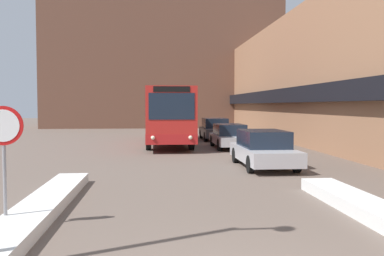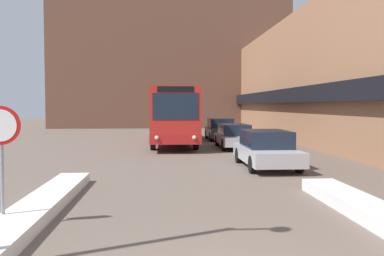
{
  "view_description": "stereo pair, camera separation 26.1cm",
  "coord_description": "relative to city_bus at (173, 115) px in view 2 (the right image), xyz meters",
  "views": [
    {
      "loc": [
        -1.07,
        -4.89,
        2.41
      ],
      "look_at": [
        0.01,
        7.2,
        1.77
      ],
      "focal_mm": 40.0,
      "sensor_mm": 36.0,
      "label": 1
    },
    {
      "loc": [
        -0.81,
        -4.91,
        2.41
      ],
      "look_at": [
        0.01,
        7.2,
        1.77
      ],
      "focal_mm": 40.0,
      "sensor_mm": 36.0,
      "label": 2
    }
  ],
  "objects": [
    {
      "name": "stop_sign",
      "position": [
        -3.76,
        -18.37,
        -0.1
      ],
      "size": [
        0.76,
        0.08,
        2.41
      ],
      "color": "gray",
      "rests_on": "ground_plane"
    },
    {
      "name": "building_row_right",
      "position": [
        10.17,
        2.04,
        2.33
      ],
      "size": [
        5.5,
        60.0,
        8.38
      ],
      "color": "#996B4C",
      "rests_on": "ground_plane"
    },
    {
      "name": "parked_car_front",
      "position": [
        3.4,
        -10.51,
        -1.13
      ],
      "size": [
        1.9,
        4.54,
        1.44
      ],
      "color": "#B7B7BC",
      "rests_on": "ground_plane"
    },
    {
      "name": "parked_car_middle",
      "position": [
        3.4,
        -2.97,
        -1.16
      ],
      "size": [
        1.8,
        4.56,
        1.36
      ],
      "color": "#B7B7BC",
      "rests_on": "ground_plane"
    },
    {
      "name": "building_backdrop_far",
      "position": [
        0.2,
        22.31,
        6.98
      ],
      "size": [
        26.0,
        8.0,
        17.66
      ],
      "color": "brown",
      "rests_on": "ground_plane"
    },
    {
      "name": "city_bus",
      "position": [
        0.0,
        0.0,
        0.0
      ],
      "size": [
        2.61,
        11.88,
        3.4
      ],
      "color": "red",
      "rests_on": "ground_plane"
    },
    {
      "name": "parked_car_back",
      "position": [
        3.4,
        2.9,
        -1.09
      ],
      "size": [
        1.85,
        4.31,
        1.53
      ],
      "color": "#38383D",
      "rests_on": "ground_plane"
    },
    {
      "name": "snow_bank_left",
      "position": [
        -3.4,
        -18.28,
        -1.71
      ],
      "size": [
        0.9,
        10.17,
        0.28
      ],
      "color": "silver",
      "rests_on": "ground_plane"
    }
  ]
}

